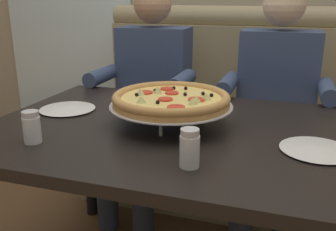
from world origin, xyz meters
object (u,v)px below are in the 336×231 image
(booth_bench, at_px, (216,128))
(dining_table, at_px, (170,146))
(diner_right, at_px, (276,94))
(shaker_parmesan, at_px, (32,129))
(diner_left, at_px, (148,85))
(plate_near_left, at_px, (67,108))
(pizza, at_px, (172,100))
(plate_near_right, at_px, (317,148))
(shaker_oregano, at_px, (190,151))

(booth_bench, distance_m, dining_table, 0.99)
(diner_right, bearing_deg, shaker_parmesan, -126.56)
(diner_left, relative_size, plate_near_left, 5.52)
(pizza, distance_m, plate_near_right, 0.51)
(diner_right, distance_m, plate_near_left, 1.03)
(booth_bench, height_order, plate_near_right, booth_bench)
(booth_bench, distance_m, diner_right, 0.54)
(dining_table, height_order, diner_right, diner_right)
(diner_right, bearing_deg, shaker_oregano, -100.91)
(plate_near_left, distance_m, plate_near_right, 0.98)
(plate_near_left, relative_size, plate_near_right, 1.03)
(booth_bench, distance_m, shaker_oregano, 1.33)
(plate_near_left, bearing_deg, plate_near_right, -8.53)
(dining_table, height_order, shaker_oregano, shaker_oregano)
(diner_right, relative_size, pizza, 2.84)
(diner_right, xyz_separation_m, plate_near_right, (0.15, -0.77, 0.03))
(diner_right, height_order, shaker_parmesan, diner_right)
(plate_near_right, bearing_deg, shaker_parmesan, -166.67)
(pizza, relative_size, shaker_parmesan, 4.22)
(diner_left, bearing_deg, shaker_oregano, -63.19)
(diner_left, relative_size, pizza, 2.84)
(shaker_oregano, distance_m, plate_near_left, 0.73)
(diner_left, height_order, plate_near_left, diner_left)
(dining_table, xyz_separation_m, pizza, (0.00, 0.01, 0.18))
(pizza, height_order, plate_near_left, pizza)
(diner_right, relative_size, shaker_parmesan, 12.00)
(shaker_oregano, relative_size, plate_near_left, 0.48)
(booth_bench, relative_size, dining_table, 1.16)
(plate_near_left, bearing_deg, pizza, -6.08)
(diner_left, xyz_separation_m, shaker_parmesan, (-0.03, -0.98, 0.06))
(shaker_oregano, relative_size, shaker_parmesan, 1.05)
(diner_left, distance_m, plate_near_left, 0.64)
(shaker_oregano, height_order, plate_near_left, shaker_oregano)
(dining_table, relative_size, shaker_parmesan, 12.58)
(shaker_oregano, bearing_deg, shaker_parmesan, 177.95)
(booth_bench, relative_size, plate_near_right, 6.90)
(dining_table, distance_m, plate_near_left, 0.48)
(booth_bench, xyz_separation_m, diner_right, (0.35, -0.27, 0.31))
(diner_right, height_order, pizza, diner_right)
(diner_left, bearing_deg, plate_near_left, -101.33)
(diner_right, relative_size, plate_near_right, 5.70)
(dining_table, bearing_deg, booth_bench, 90.00)
(pizza, height_order, plate_near_right, pizza)
(diner_left, height_order, diner_right, same)
(pizza, bearing_deg, plate_near_left, 173.92)
(dining_table, xyz_separation_m, diner_left, (-0.35, 0.69, 0.06))
(diner_right, bearing_deg, booth_bench, 142.53)
(shaker_oregano, relative_size, plate_near_right, 0.50)
(dining_table, relative_size, plate_near_left, 5.79)
(pizza, bearing_deg, dining_table, -100.98)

